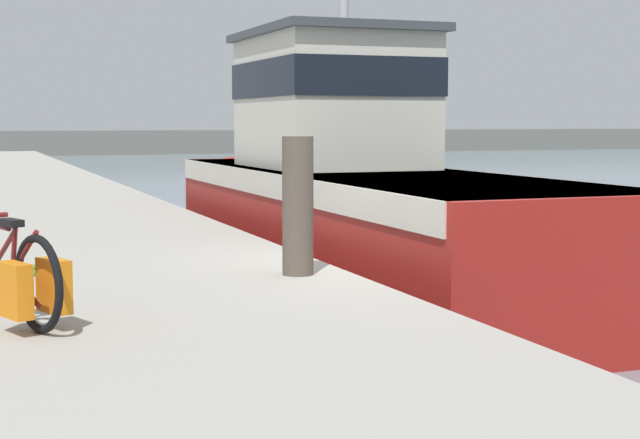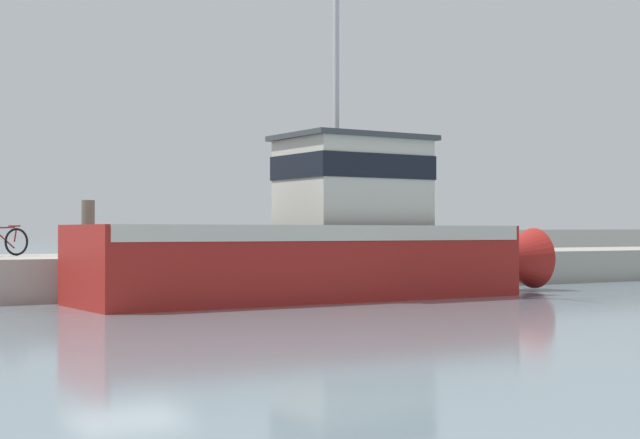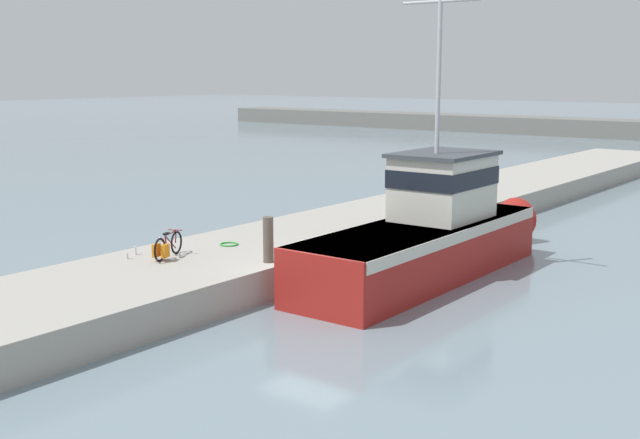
{
  "view_description": "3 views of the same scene",
  "coord_description": "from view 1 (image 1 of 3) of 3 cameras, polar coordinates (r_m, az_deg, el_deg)",
  "views": [
    {
      "loc": [
        -4.36,
        -8.98,
        2.39
      ],
      "look_at": [
        -0.8,
        0.66,
        1.35
      ],
      "focal_mm": 55.0,
      "sensor_mm": 36.0,
      "label": 1
    },
    {
      "loc": [
        19.94,
        -7.59,
        1.54
      ],
      "look_at": [
        0.08,
        4.81,
        1.83
      ],
      "focal_mm": 55.0,
      "sensor_mm": 36.0,
      "label": 2
    },
    {
      "loc": [
        13.06,
        -16.91,
        6.16
      ],
      "look_at": [
        -2.31,
        3.15,
        1.56
      ],
      "focal_mm": 45.0,
      "sensor_mm": 36.0,
      "label": 3
    }
  ],
  "objects": [
    {
      "name": "hose_coil",
      "position": [
        9.69,
        -17.27,
        -2.87
      ],
      "size": [
        0.58,
        0.58,
        0.05
      ],
      "primitive_type": "torus",
      "color": "green",
      "rests_on": "dock_pier"
    },
    {
      "name": "dock_pier",
      "position": [
        9.23,
        -13.95,
        -6.36
      ],
      "size": [
        5.01,
        80.0,
        0.95
      ],
      "primitive_type": "cube",
      "color": "#A39E93",
      "rests_on": "ground_plane"
    },
    {
      "name": "fishing_boat_main",
      "position": [
        14.51,
        1.67,
        1.73
      ],
      "size": [
        2.95,
        12.28,
        9.77
      ],
      "rotation": [
        0.0,
        0.0,
        0.01
      ],
      "color": "maroon",
      "rests_on": "ground_plane"
    },
    {
      "name": "far_shoreline",
      "position": [
        79.94,
        5.22,
        4.63
      ],
      "size": [
        180.0,
        5.0,
        1.72
      ],
      "primitive_type": "cube",
      "color": "slate",
      "rests_on": "ground_plane"
    },
    {
      "name": "ground_plane",
      "position": [
        10.26,
        5.53,
        -7.71
      ],
      "size": [
        320.0,
        320.0,
        0.0
      ],
      "primitive_type": "plane",
      "color": "gray"
    },
    {
      "name": "bicycle_touring",
      "position": [
        7.22,
        -17.32,
        -3.21
      ],
      "size": [
        0.79,
        1.61,
        0.75
      ],
      "rotation": [
        0.0,
        0.0,
        0.37
      ],
      "color": "black",
      "rests_on": "dock_pier"
    },
    {
      "name": "mooring_post",
      "position": [
        9.11,
        -1.3,
        0.8
      ],
      "size": [
        0.29,
        0.29,
        1.29
      ],
      "primitive_type": "cylinder",
      "color": "#51473D",
      "rests_on": "dock_pier"
    }
  ]
}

